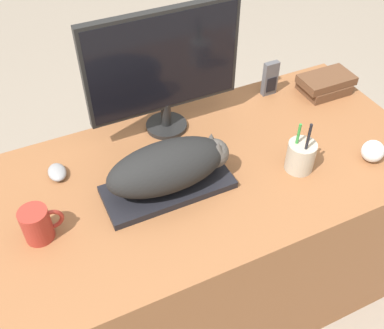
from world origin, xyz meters
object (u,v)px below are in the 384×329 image
phone (270,79)px  coffee_mug (38,224)px  monitor (164,66)px  pen_cup (301,156)px  baseball (373,151)px  keyboard (168,187)px  book_stack (325,84)px  cat (171,166)px  computer_mouse (57,172)px

phone → coffee_mug: bearing=-161.5°
monitor → pen_cup: (0.31, -0.38, -0.20)m
monitor → coffee_mug: (-0.51, -0.30, -0.20)m
pen_cup → baseball: bearing=-16.1°
keyboard → book_stack: (0.77, 0.23, 0.02)m
monitor → coffee_mug: bearing=-149.9°
keyboard → book_stack: book_stack is taller
baseball → monitor: bearing=140.9°
cat → pen_cup: 0.43m
monitor → book_stack: (0.66, -0.06, -0.22)m
cat → phone: bearing=29.4°
keyboard → monitor: (0.12, 0.29, 0.25)m
baseball → coffee_mug: bearing=171.9°
coffee_mug → book_stack: bearing=11.6°
cat → book_stack: cat is taller
keyboard → cat: (0.01, 0.00, 0.09)m
keyboard → monitor: 0.39m
computer_mouse → coffee_mug: bearing=-113.9°
keyboard → phone: (0.57, 0.31, 0.06)m
coffee_mug → baseball: 1.08m
pen_cup → book_stack: bearing=42.8°
book_stack → phone: bearing=158.2°
coffee_mug → phone: 1.02m
cat → book_stack: 0.80m
pen_cup → cat: bearing=167.3°
keyboard → baseball: baseball is taller
cat → phone: (0.55, 0.31, -0.03)m
keyboard → cat: size_ratio=1.03×
pen_cup → baseball: pen_cup is taller
monitor → pen_cup: bearing=-50.8°
monitor → book_stack: bearing=-5.0°
computer_mouse → keyboard: bearing=-35.2°
phone → pen_cup: bearing=-109.1°
keyboard → cat: bearing=0.0°
coffee_mug → book_stack: coffee_mug is taller
pen_cup → coffee_mug: bearing=174.3°
computer_mouse → coffee_mug: size_ratio=0.71×
monitor → phone: (0.45, 0.03, -0.19)m
monitor → coffee_mug: 0.63m
monitor → keyboard: bearing=-112.3°
monitor → pen_cup: monitor is taller
monitor → phone: monitor is taller
cat → monitor: (0.10, 0.29, 0.16)m
monitor → book_stack: monitor is taller
phone → computer_mouse: bearing=-173.3°
cat → pen_cup: size_ratio=1.98×
coffee_mug → computer_mouse: bearing=66.1°
baseball → keyboard: bearing=166.3°
monitor → computer_mouse: monitor is taller
monitor → pen_cup: size_ratio=2.67×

